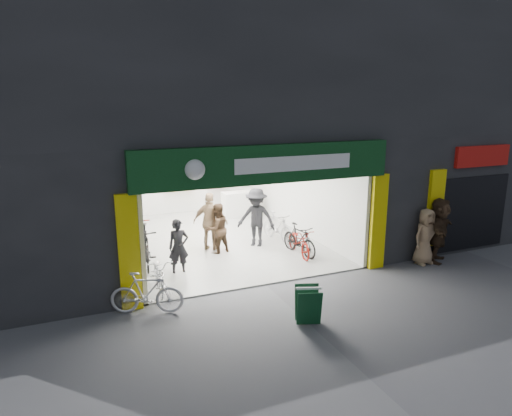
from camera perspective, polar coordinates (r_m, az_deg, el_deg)
ground at (r=11.50m, az=1.29°, el=-9.63°), size 60.00×60.00×0.00m
building at (r=15.53m, az=-3.19°, el=12.78°), size 17.00×10.27×8.00m
bike_left_front at (r=11.32m, az=-12.06°, el=-7.97°), size 0.70×1.69×0.86m
bike_left_midfront at (r=12.91m, az=-13.59°, el=-4.68°), size 0.75×1.95×1.14m
bike_left_midback at (r=14.52m, az=-14.69°, el=-2.94°), size 0.73×1.96×1.02m
bike_left_back at (r=16.50m, az=-15.76°, el=-0.91°), size 0.80×1.87×1.09m
bike_right_front at (r=13.51m, az=5.43°, el=-3.98°), size 0.67×1.60×0.94m
bike_right_mid at (r=13.50m, az=5.41°, el=-4.20°), size 0.74×1.66×0.84m
bike_right_back at (r=14.74m, az=2.70°, el=-2.37°), size 0.74×1.66×0.96m
parked_bike at (r=10.20m, az=-13.50°, el=-10.28°), size 1.63×0.99×0.95m
customer_a at (r=12.13m, az=-9.65°, el=-4.83°), size 0.54×0.36×1.48m
customer_b at (r=13.54m, az=-4.86°, el=-2.61°), size 0.87×0.75×1.53m
customer_c at (r=14.07m, az=0.03°, el=-1.25°), size 1.36×1.30×1.86m
customer_d at (r=13.77m, az=-5.72°, el=-1.77°), size 1.13×0.93×1.80m
pedestrian_near at (r=13.52m, az=20.39°, el=-3.35°), size 0.82×0.57×1.58m
pedestrian_far at (r=13.81m, az=21.90°, el=-2.57°), size 1.68×1.49×1.84m
sandwich_board at (r=9.59m, az=6.54°, el=-11.88°), size 0.64×0.65×0.77m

